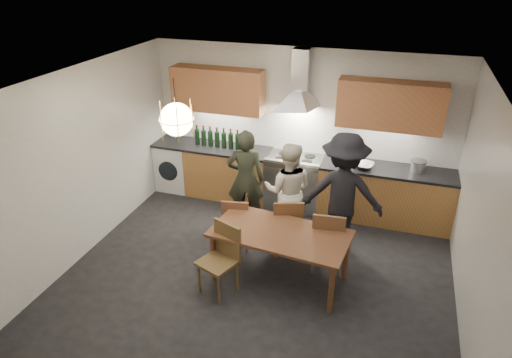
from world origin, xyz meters
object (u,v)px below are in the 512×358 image
(person_mid, at_px, (288,191))
(person_right, at_px, (343,193))
(mixing_bowl, at_px, (363,165))
(dining_table, at_px, (280,238))
(chair_front, at_px, (222,254))
(wine_bottles, at_px, (220,138))
(chair_back_left, at_px, (236,221))
(stock_pot, at_px, (418,166))
(person_left, at_px, (246,179))

(person_mid, distance_m, person_right, 0.82)
(mixing_bowl, bearing_deg, dining_table, -112.95)
(person_right, relative_size, mixing_bowl, 5.65)
(chair_front, xyz_separation_m, wine_bottles, (-0.97, 2.38, 0.54))
(chair_back_left, relative_size, stock_pot, 3.66)
(person_left, bearing_deg, person_mid, 159.70)
(chair_back_left, bearing_deg, person_left, -92.31)
(stock_pot, bearing_deg, dining_table, -128.21)
(person_left, xyz_separation_m, wine_bottles, (-0.73, 0.80, 0.29))
(chair_back_left, height_order, chair_front, chair_front)
(chair_front, height_order, stock_pot, stock_pot)
(person_mid, bearing_deg, person_left, -15.91)
(dining_table, relative_size, stock_pot, 7.92)
(chair_back_left, distance_m, person_mid, 0.89)
(chair_front, bearing_deg, stock_pot, 69.11)
(chair_front, bearing_deg, person_left, 120.17)
(chair_back_left, xyz_separation_m, stock_pot, (2.37, 1.57, 0.50))
(person_left, height_order, wine_bottles, person_left)
(person_right, height_order, wine_bottles, person_right)
(wine_bottles, bearing_deg, chair_back_left, -61.16)
(chair_front, distance_m, person_left, 1.62)
(person_mid, bearing_deg, dining_table, 91.31)
(dining_table, distance_m, person_right, 1.20)
(chair_back_left, height_order, person_left, person_left)
(chair_back_left, relative_size, person_right, 0.47)
(chair_back_left, xyz_separation_m, person_mid, (0.59, 0.62, 0.27))
(person_mid, height_order, wine_bottles, person_mid)
(person_left, bearing_deg, person_right, 160.38)
(person_right, relative_size, wine_bottles, 1.86)
(person_mid, height_order, person_right, person_right)
(chair_back_left, bearing_deg, person_right, -170.02)
(mixing_bowl, relative_size, wine_bottles, 0.33)
(mixing_bowl, bearing_deg, person_mid, -140.38)
(dining_table, xyz_separation_m, person_left, (-0.87, 1.18, 0.14))
(chair_front, distance_m, person_right, 1.91)
(chair_back_left, xyz_separation_m, chair_front, (0.13, -0.87, 0.05))
(person_mid, relative_size, mixing_bowl, 4.77)
(stock_pot, relative_size, wine_bottles, 0.24)
(person_left, distance_m, wine_bottles, 1.12)
(person_left, relative_size, person_right, 0.89)
(person_right, xyz_separation_m, mixing_bowl, (0.18, 0.91, 0.06))
(wine_bottles, bearing_deg, mixing_bowl, -2.02)
(chair_front, xyz_separation_m, person_mid, (0.46, 1.49, 0.21))
(stock_pot, bearing_deg, person_mid, -151.91)
(dining_table, bearing_deg, chair_back_left, 154.49)
(chair_back_left, relative_size, wine_bottles, 0.88)
(person_right, relative_size, stock_pot, 7.77)
(chair_back_left, xyz_separation_m, person_right, (1.39, 0.52, 0.41))
(chair_front, distance_m, person_mid, 1.57)
(person_mid, distance_m, mixing_bowl, 1.29)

